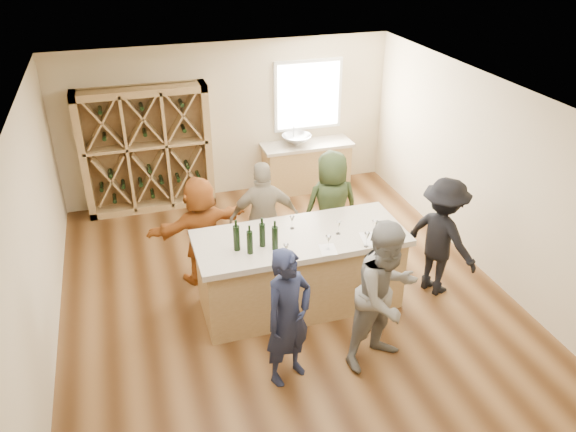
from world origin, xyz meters
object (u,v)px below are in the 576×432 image
object	(u,v)px
wine_bottle_a	(237,238)
person_server	(442,237)
sink	(297,140)
person_far_mid	(264,219)
wine_bottle_b	(250,242)
person_near_right	(386,295)
wine_rack	(147,150)
wine_bottle_d	(275,238)
wine_bottle_c	(262,235)
person_far_right	(331,207)
person_near_left	(288,317)
person_far_left	(201,230)
tasting_counter_base	(300,273)

from	to	relation	value
wine_bottle_a	person_server	bearing A→B (deg)	-2.95
sink	person_far_mid	world-z (taller)	person_far_mid
wine_bottle_b	person_near_right	world-z (taller)	person_near_right
wine_rack	wine_bottle_d	size ratio (longest dim) A/B	6.96
wine_bottle_c	person_far_right	size ratio (longest dim) A/B	0.18
wine_rack	person_near_left	xyz separation A→B (m)	(1.09, -4.74, -0.26)
wine_bottle_a	person_far_right	world-z (taller)	person_far_right
person_near_right	person_far_left	world-z (taller)	person_near_right
person_near_right	wine_bottle_a	bearing A→B (deg)	121.95
person_far_mid	person_far_right	distance (m)	1.04
wine_bottle_c	person_near_left	xyz separation A→B (m)	(-0.02, -1.15, -0.39)
wine_bottle_a	person_server	world-z (taller)	person_server
wine_bottle_d	person_far_right	distance (m)	1.77
sink	wine_bottle_c	size ratio (longest dim) A/B	1.75
wine_bottle_a	person_far_right	distance (m)	2.03
wine_bottle_c	wine_bottle_b	bearing A→B (deg)	-147.76
wine_rack	person_far_mid	size ratio (longest dim) A/B	1.27
wine_bottle_d	wine_rack	bearing A→B (deg)	108.34
wine_bottle_d	person_near_right	world-z (taller)	person_near_right
person_near_right	person_server	world-z (taller)	person_near_right
wine_bottle_a	wine_bottle_b	size ratio (longest dim) A/B	1.10
wine_rack	wine_bottle_d	world-z (taller)	wine_rack
wine_bottle_c	person_server	size ratio (longest dim) A/B	0.18
wine_bottle_d	person_far_mid	xyz separation A→B (m)	(0.18, 1.17, -0.37)
sink	person_far_mid	xyz separation A→B (m)	(-1.29, -2.48, -0.15)
wine_bottle_d	person_far_right	bearing A→B (deg)	45.30
wine_bottle_b	person_server	xyz separation A→B (m)	(2.65, -0.02, -0.38)
tasting_counter_base	wine_bottle_a	xyz separation A→B (m)	(-0.85, -0.10, 0.74)
wine_rack	wine_bottle_c	bearing A→B (deg)	-72.85
tasting_counter_base	wine_bottle_a	bearing A→B (deg)	-173.23
person_far_right	person_far_left	world-z (taller)	person_far_right
sink	wine_bottle_d	xyz separation A→B (m)	(-1.47, -3.65, 0.23)
person_near_left	wine_bottle_b	bearing A→B (deg)	74.98
wine_bottle_d	person_near_left	bearing A→B (deg)	-98.22
tasting_counter_base	wine_bottle_d	bearing A→B (deg)	-150.08
person_server	person_far_right	xyz separation A→B (m)	(-1.12, 1.24, 0.01)
wine_bottle_b	person_far_mid	size ratio (longest dim) A/B	0.17
wine_bottle_b	wine_bottle_d	world-z (taller)	wine_bottle_d
wine_bottle_d	person_near_left	size ratio (longest dim) A/B	0.19
person_near_left	person_far_mid	xyz separation A→B (m)	(0.32, 2.19, 0.02)
wine_bottle_c	person_far_right	xyz separation A→B (m)	(1.34, 1.10, -0.37)
person_near_left	person_far_mid	world-z (taller)	person_far_mid
wine_rack	sink	world-z (taller)	wine_rack
person_far_mid	person_far_left	size ratio (longest dim) A/B	1.08
person_far_left	wine_bottle_d	bearing A→B (deg)	106.40
wine_bottle_b	tasting_counter_base	bearing A→B (deg)	17.21
sink	person_far_right	bearing A→B (deg)	-95.85
tasting_counter_base	wine_bottle_b	size ratio (longest dim) A/B	8.65
tasting_counter_base	person_far_mid	world-z (taller)	person_far_mid
wine_bottle_c	person_far_right	bearing A→B (deg)	39.38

